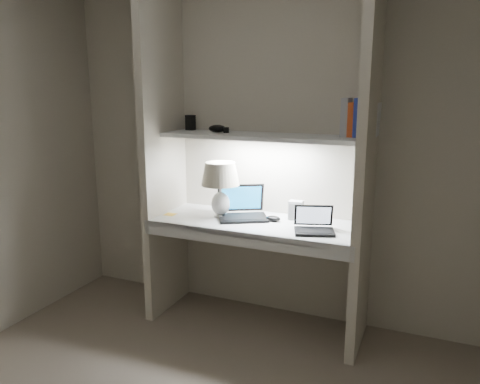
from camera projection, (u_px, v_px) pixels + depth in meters
The scene contains 17 objects.
back_wall at pixel (270, 148), 3.39m from camera, with size 3.20×0.01×2.50m, color beige.
alcove_panel_left at pixel (163, 147), 3.43m from camera, with size 0.06×0.55×2.50m, color beige.
alcove_panel_right at pixel (367, 159), 2.87m from camera, with size 0.06×0.55×2.50m, color beige.
desk at pixel (255, 224), 3.26m from camera, with size 1.40×0.55×0.04m, color white.
desk_apron at pixel (241, 239), 3.03m from camera, with size 1.46×0.03×0.10m, color silver.
shelf at pixel (261, 137), 3.21m from camera, with size 1.40×0.36×0.03m, color silver.
strip_light at pixel (261, 140), 3.22m from camera, with size 0.60×0.04×0.01m, color white.
table_lamp at pixel (220, 180), 3.30m from camera, with size 0.27×0.27×0.40m.
laptop_main at pixel (242, 210), 3.34m from camera, with size 0.44×0.42×0.23m.
laptop_netbook at pixel (314, 226), 3.02m from camera, with size 0.31×0.29×0.16m.
speaker at pixel (296, 210), 3.28m from camera, with size 0.10×0.07×0.14m, color silver.
mouse at pixel (273, 218), 3.25m from camera, with size 0.11×0.07×0.04m, color black.
cable_coil at pixel (232, 220), 3.26m from camera, with size 0.11×0.11×0.01m, color black.
sticky_note at pixel (170, 214), 3.42m from camera, with size 0.08×0.08×0.00m, color gold.
book_row at pixel (360, 119), 3.03m from camera, with size 0.24×0.17×0.25m.
shelf_box at pixel (190, 123), 3.53m from camera, with size 0.07×0.05×0.11m, color black.
shelf_gadget at pixel (217, 129), 3.33m from camera, with size 0.13×0.09×0.05m, color black.
Camera 1 is at (1.12, -1.70, 1.68)m, focal length 35.00 mm.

